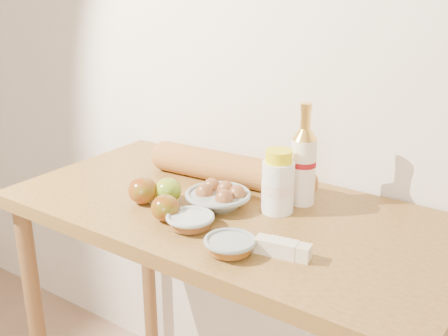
{
  "coord_description": "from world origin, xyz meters",
  "views": [
    {
      "loc": [
        0.76,
        0.08,
        1.5
      ],
      "look_at": [
        0.0,
        1.15,
        1.02
      ],
      "focal_mm": 45.0,
      "sensor_mm": 36.0,
      "label": 1
    }
  ],
  "objects_px": {
    "egg_bowl": "(219,197)",
    "baguette": "(229,169)",
    "table": "(230,250)",
    "cream_bottle": "(278,183)",
    "bourbon_bottle": "(303,164)"
  },
  "relations": [
    {
      "from": "cream_bottle",
      "to": "egg_bowl",
      "type": "bearing_deg",
      "value": -146.08
    },
    {
      "from": "cream_bottle",
      "to": "baguette",
      "type": "xyz_separation_m",
      "value": [
        -0.21,
        0.09,
        -0.03
      ]
    },
    {
      "from": "table",
      "to": "egg_bowl",
      "type": "relative_size",
      "value": 6.73
    },
    {
      "from": "bourbon_bottle",
      "to": "cream_bottle",
      "type": "height_order",
      "value": "bourbon_bottle"
    },
    {
      "from": "egg_bowl",
      "to": "baguette",
      "type": "relative_size",
      "value": 0.33
    },
    {
      "from": "egg_bowl",
      "to": "baguette",
      "type": "distance_m",
      "value": 0.16
    },
    {
      "from": "table",
      "to": "cream_bottle",
      "type": "height_order",
      "value": "cream_bottle"
    },
    {
      "from": "bourbon_bottle",
      "to": "table",
      "type": "bearing_deg",
      "value": -111.93
    },
    {
      "from": "baguette",
      "to": "table",
      "type": "bearing_deg",
      "value": -58.86
    },
    {
      "from": "bourbon_bottle",
      "to": "baguette",
      "type": "distance_m",
      "value": 0.25
    },
    {
      "from": "table",
      "to": "baguette",
      "type": "bearing_deg",
      "value": 126.22
    },
    {
      "from": "bourbon_bottle",
      "to": "baguette",
      "type": "xyz_separation_m",
      "value": [
        -0.24,
        0.0,
        -0.07
      ]
    },
    {
      "from": "table",
      "to": "egg_bowl",
      "type": "xyz_separation_m",
      "value": [
        -0.03,
        -0.01,
        0.15
      ]
    },
    {
      "from": "egg_bowl",
      "to": "baguette",
      "type": "height_order",
      "value": "baguette"
    },
    {
      "from": "bourbon_bottle",
      "to": "egg_bowl",
      "type": "xyz_separation_m",
      "value": [
        -0.17,
        -0.14,
        -0.09
      ]
    }
  ]
}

